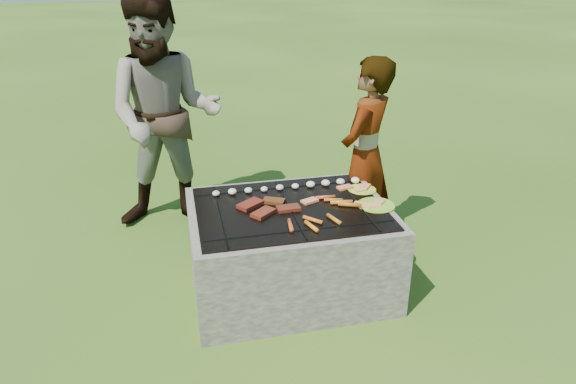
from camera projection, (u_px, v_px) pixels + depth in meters
name	position (u px, v px, depth m)	size (l,w,h in m)	color
lawn	(290.00, 286.00, 3.58)	(60.00, 60.00, 0.00)	#264C13
fire_pit	(290.00, 251.00, 3.47)	(1.30, 1.00, 0.62)	gray
mushrooms	(295.00, 186.00, 3.60)	(1.06, 0.06, 0.04)	beige
pork_slabs	(267.00, 207.00, 3.32)	(0.40, 0.31, 0.02)	maroon
sausages	(326.00, 211.00, 3.25)	(0.54, 0.46, 0.03)	red
bread_on_grate	(340.00, 198.00, 3.45)	(0.45, 0.40, 0.02)	#F4B07D
plate_far	(362.00, 189.00, 3.60)	(0.23, 0.23, 0.03)	#F1F139
plate_near	(376.00, 205.00, 3.36)	(0.31, 0.31, 0.03)	#AFC82F
cook	(365.00, 156.00, 3.84)	(0.54, 0.35, 1.48)	gray
bystander	(165.00, 116.00, 4.07)	(0.92, 0.72, 1.90)	gray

